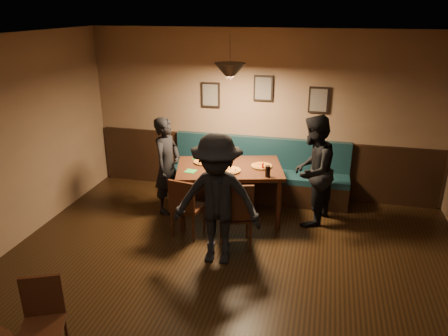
% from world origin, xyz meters
% --- Properties ---
extents(floor, '(7.00, 7.00, 0.00)m').
position_xyz_m(floor, '(0.00, 0.00, 0.00)').
color(floor, black).
rests_on(floor, ground).
extents(ceiling, '(7.00, 7.00, 0.00)m').
position_xyz_m(ceiling, '(0.00, 0.00, 2.80)').
color(ceiling, silver).
rests_on(ceiling, ground).
extents(wall_back, '(6.00, 0.00, 6.00)m').
position_xyz_m(wall_back, '(0.00, 3.50, 1.40)').
color(wall_back, '#8C704F').
rests_on(wall_back, ground).
extents(wainscot, '(5.88, 0.06, 1.00)m').
position_xyz_m(wainscot, '(0.00, 3.47, 0.50)').
color(wainscot, black).
rests_on(wainscot, ground).
extents(booth_bench, '(3.00, 0.60, 1.00)m').
position_xyz_m(booth_bench, '(0.00, 3.20, 0.50)').
color(booth_bench, '#0F232D').
rests_on(booth_bench, ground).
extents(picture_left, '(0.32, 0.04, 0.42)m').
position_xyz_m(picture_left, '(-0.90, 3.47, 1.70)').
color(picture_left, black).
rests_on(picture_left, wall_back).
extents(picture_center, '(0.32, 0.04, 0.42)m').
position_xyz_m(picture_center, '(0.00, 3.47, 1.85)').
color(picture_center, black).
rests_on(picture_center, wall_back).
extents(picture_right, '(0.32, 0.04, 0.42)m').
position_xyz_m(picture_right, '(0.90, 3.47, 1.70)').
color(picture_right, black).
rests_on(picture_right, wall_back).
extents(pendant_lamp, '(0.44, 0.44, 0.25)m').
position_xyz_m(pendant_lamp, '(-0.32, 2.39, 2.25)').
color(pendant_lamp, black).
rests_on(pendant_lamp, ceiling).
extents(dining_table, '(1.77, 1.38, 0.84)m').
position_xyz_m(dining_table, '(-0.32, 2.39, 0.42)').
color(dining_table, black).
rests_on(dining_table, floor).
extents(chair_near_left, '(0.46, 0.46, 0.89)m').
position_xyz_m(chair_near_left, '(-0.77, 1.72, 0.45)').
color(chair_near_left, black).
rests_on(chair_near_left, floor).
extents(chair_near_right, '(0.54, 0.54, 0.98)m').
position_xyz_m(chair_near_right, '(-0.04, 1.58, 0.49)').
color(chair_near_right, black).
rests_on(chair_near_right, floor).
extents(diner_left, '(0.46, 0.62, 1.54)m').
position_xyz_m(diner_left, '(-1.32, 2.39, 0.77)').
color(diner_left, black).
rests_on(diner_left, floor).
extents(diner_right, '(0.84, 0.96, 1.67)m').
position_xyz_m(diner_right, '(0.91, 2.51, 0.84)').
color(diner_right, black).
rests_on(diner_right, floor).
extents(diner_front, '(1.13, 0.69, 1.71)m').
position_xyz_m(diner_front, '(-0.19, 1.15, 0.86)').
color(diner_front, black).
rests_on(diner_front, floor).
extents(pizza_a, '(0.43, 0.43, 0.04)m').
position_xyz_m(pizza_a, '(-0.74, 2.47, 0.86)').
color(pizza_a, orange).
rests_on(pizza_a, dining_table).
extents(pizza_b, '(0.40, 0.40, 0.04)m').
position_xyz_m(pizza_b, '(-0.27, 2.20, 0.86)').
color(pizza_b, gold).
rests_on(pizza_b, dining_table).
extents(pizza_c, '(0.36, 0.36, 0.04)m').
position_xyz_m(pizza_c, '(0.15, 2.49, 0.86)').
color(pizza_c, orange).
rests_on(pizza_c, dining_table).
extents(soda_glass, '(0.09, 0.09, 0.16)m').
position_xyz_m(soda_glass, '(0.30, 2.13, 0.92)').
color(soda_glass, black).
rests_on(soda_glass, dining_table).
extents(tabasco_bottle, '(0.03, 0.03, 0.12)m').
position_xyz_m(tabasco_bottle, '(0.19, 2.38, 0.90)').
color(tabasco_bottle, '#A50507').
rests_on(tabasco_bottle, dining_table).
extents(napkin_a, '(0.16, 0.16, 0.01)m').
position_xyz_m(napkin_a, '(-0.90, 2.65, 0.84)').
color(napkin_a, '#1B652B').
rests_on(napkin_a, dining_table).
extents(napkin_b, '(0.17, 0.17, 0.01)m').
position_xyz_m(napkin_b, '(-0.83, 2.07, 0.84)').
color(napkin_b, '#217D2D').
rests_on(napkin_b, dining_table).
extents(cutlery_set, '(0.18, 0.10, 0.00)m').
position_xyz_m(cutlery_set, '(-0.38, 2.03, 0.84)').
color(cutlery_set, silver).
rests_on(cutlery_set, dining_table).
extents(cafe_chair_far, '(0.49, 0.49, 0.84)m').
position_xyz_m(cafe_chair_far, '(-1.30, -0.89, 0.42)').
color(cafe_chair_far, black).
rests_on(cafe_chair_far, floor).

